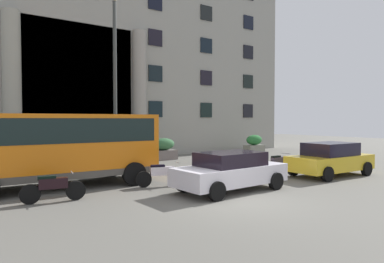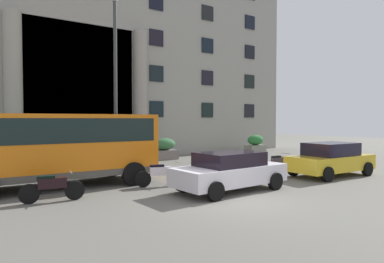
# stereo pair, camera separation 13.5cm
# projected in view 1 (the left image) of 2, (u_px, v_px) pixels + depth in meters

# --- Properties ---
(ground_plane) EXTENTS (80.00, 64.00, 0.12)m
(ground_plane) POSITION_uv_depth(u_px,v_px,m) (237.00, 203.00, 10.71)
(ground_plane) COLOR #626058
(office_building_facade) EXTENTS (32.93, 9.72, 14.74)m
(office_building_facade) POSITION_uv_depth(u_px,v_px,m) (71.00, 52.00, 24.70)
(office_building_facade) COLOR gray
(office_building_facade) RESTS_ON ground_plane
(orange_minibus) EXTENTS (7.18, 3.00, 2.73)m
(orange_minibus) POSITION_uv_depth(u_px,v_px,m) (59.00, 144.00, 12.89)
(orange_minibus) COLOR orange
(orange_minibus) RESTS_ON ground_plane
(bus_stop_sign) EXTENTS (0.44, 0.08, 2.50)m
(bus_stop_sign) POSITION_uv_depth(u_px,v_px,m) (143.00, 140.00, 16.76)
(bus_stop_sign) COLOR #919C14
(bus_stop_sign) RESTS_ON ground_plane
(hedge_planter_west) EXTENTS (1.57, 0.92, 1.36)m
(hedge_planter_west) POSITION_uv_depth(u_px,v_px,m) (164.00, 149.00, 21.73)
(hedge_planter_west) COLOR slate
(hedge_planter_west) RESTS_ON ground_plane
(hedge_planter_far_west) EXTENTS (1.44, 0.98, 1.48)m
(hedge_planter_far_west) POSITION_uv_depth(u_px,v_px,m) (119.00, 151.00, 19.82)
(hedge_planter_far_west) COLOR #6F6A59
(hedge_planter_far_west) RESTS_ON ground_plane
(hedge_planter_east) EXTENTS (1.54, 0.77, 1.38)m
(hedge_planter_east) POSITION_uv_depth(u_px,v_px,m) (254.00, 144.00, 25.80)
(hedge_planter_east) COLOR gray
(hedge_planter_east) RESTS_ON ground_plane
(parked_coupe_end) EXTENTS (4.28, 2.09, 1.38)m
(parked_coupe_end) POSITION_uv_depth(u_px,v_px,m) (230.00, 171.00, 12.26)
(parked_coupe_end) COLOR silver
(parked_coupe_end) RESTS_ON ground_plane
(parked_sedan_second) EXTENTS (4.20, 2.11, 1.49)m
(parked_sedan_second) POSITION_uv_depth(u_px,v_px,m) (330.00, 159.00, 15.53)
(parked_sedan_second) COLOR gold
(parked_sedan_second) RESTS_ON ground_plane
(motorcycle_near_kerb) EXTENTS (1.98, 0.55, 0.89)m
(motorcycle_near_kerb) POSITION_uv_depth(u_px,v_px,m) (278.00, 163.00, 16.41)
(motorcycle_near_kerb) COLOR black
(motorcycle_near_kerb) RESTS_ON ground_plane
(motorcycle_far_end) EXTENTS (1.99, 0.77, 0.89)m
(motorcycle_far_end) POSITION_uv_depth(u_px,v_px,m) (161.00, 174.00, 13.10)
(motorcycle_far_end) COLOR black
(motorcycle_far_end) RESTS_ON ground_plane
(scooter_by_planter) EXTENTS (1.89, 0.59, 0.89)m
(scooter_by_planter) POSITION_uv_depth(u_px,v_px,m) (52.00, 188.00, 10.56)
(scooter_by_planter) COLOR black
(scooter_by_planter) RESTS_ON ground_plane
(lamppost_plaza_centre) EXTENTS (0.40, 0.40, 8.82)m
(lamppost_plaza_centre) POSITION_uv_depth(u_px,v_px,m) (115.00, 69.00, 17.32)
(lamppost_plaza_centre) COLOR #373B3A
(lamppost_plaza_centre) RESTS_ON ground_plane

